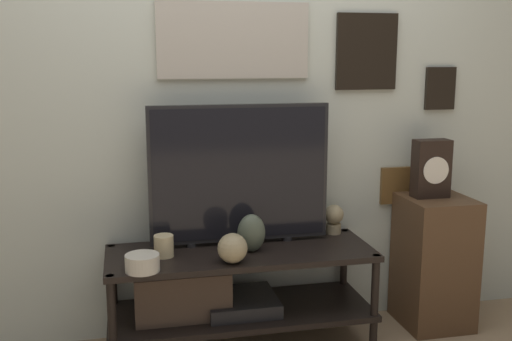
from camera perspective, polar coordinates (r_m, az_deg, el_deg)
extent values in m
cube|color=beige|center=(3.19, -2.58, 8.21)|extent=(6.40, 0.06, 2.70)
cube|color=#B2ADA3|center=(3.14, -2.14, 12.28)|extent=(0.79, 0.02, 0.39)
cube|color=#B2BCC6|center=(3.14, -2.12, 12.28)|extent=(0.76, 0.01, 0.35)
cube|color=black|center=(3.56, 17.13, 7.48)|extent=(0.18, 0.02, 0.24)
cube|color=#BCB299|center=(3.55, 17.19, 7.47)|extent=(0.14, 0.01, 0.20)
cube|color=brown|center=(3.52, 13.12, -1.39)|extent=(0.18, 0.02, 0.21)
cube|color=#2D2D33|center=(3.51, 13.17, -1.41)|extent=(0.14, 0.01, 0.17)
cube|color=black|center=(3.35, 10.48, 11.07)|extent=(0.34, 0.02, 0.41)
cube|color=slate|center=(3.35, 10.53, 11.07)|extent=(0.31, 0.01, 0.37)
cube|color=black|center=(3.05, -1.47, -7.88)|extent=(1.34, 0.50, 0.03)
cube|color=black|center=(3.17, -1.44, -13.27)|extent=(1.34, 0.50, 0.03)
cylinder|color=black|center=(2.90, -13.50, -14.63)|extent=(0.04, 0.04, 0.53)
cylinder|color=black|center=(3.13, 11.21, -12.52)|extent=(0.04, 0.04, 0.53)
cylinder|color=black|center=(3.29, -13.41, -11.39)|extent=(0.04, 0.04, 0.53)
cylinder|color=black|center=(3.50, 8.32, -9.83)|extent=(0.04, 0.04, 0.53)
cube|color=black|center=(3.15, -1.44, -12.44)|extent=(0.36, 0.35, 0.07)
cube|color=#47382D|center=(3.08, -7.08, -11.39)|extent=(0.47, 0.27, 0.24)
cylinder|color=black|center=(3.12, -6.18, -7.06)|extent=(0.05, 0.05, 0.02)
cylinder|color=black|center=(3.21, 2.99, -6.47)|extent=(0.05, 0.05, 0.02)
cube|color=black|center=(3.06, -1.56, -0.28)|extent=(0.93, 0.04, 0.71)
cube|color=black|center=(3.04, -1.50, -0.34)|extent=(0.89, 0.01, 0.67)
ellipsoid|color=#4C5647|center=(3.00, -0.45, -5.97)|extent=(0.14, 0.10, 0.19)
cylinder|color=beige|center=(2.80, -10.77, -8.63)|extent=(0.16, 0.16, 0.08)
sphere|color=tan|center=(2.85, -2.25, -7.40)|extent=(0.14, 0.14, 0.14)
cylinder|color=beige|center=(2.98, -8.77, -7.11)|extent=(0.10, 0.10, 0.11)
cylinder|color=tan|center=(3.35, 7.40, -5.50)|extent=(0.08, 0.08, 0.05)
sphere|color=tan|center=(3.33, 7.43, -4.16)|extent=(0.11, 0.11, 0.11)
cube|color=#513823|center=(3.53, 16.60, -8.30)|extent=(0.36, 0.38, 0.73)
cube|color=black|center=(3.41, 16.34, 0.18)|extent=(0.20, 0.10, 0.32)
cylinder|color=white|center=(3.36, 16.78, 0.01)|extent=(0.15, 0.01, 0.15)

